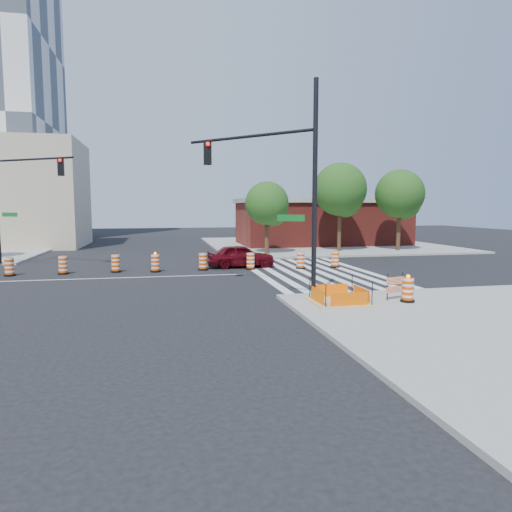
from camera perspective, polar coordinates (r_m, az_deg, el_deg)
name	(u,v)px	position (r m, az deg, el deg)	size (l,w,h in m)	color
ground	(118,278)	(25.59, -16.91, -2.64)	(120.00, 120.00, 0.00)	black
sidewalk_ne	(321,244)	(46.11, 8.11, 1.45)	(22.00, 22.00, 0.15)	gray
crosswalk_east	(312,272)	(26.90, 7.01, -1.99)	(6.75, 13.50, 0.01)	silver
lane_centerline	(118,278)	(25.59, -16.91, -2.63)	(14.00, 0.12, 0.01)	silver
excavation_pit	(340,300)	(17.88, 10.40, -5.47)	(2.20, 2.20, 0.90)	tan
brick_storefront	(321,222)	(45.98, 8.15, 4.24)	(16.50, 8.50, 4.60)	maroon
beige_midrise	(5,194)	(49.35, -28.90, 6.78)	(14.00, 10.00, 10.00)	#BEAF91
red_coupe	(241,256)	(28.78, -1.92, 0.02)	(1.70, 4.24, 1.44)	#4F060E
signal_pole_se	(276,172)	(19.00, 2.51, 10.45)	(4.57, 4.76, 8.53)	black
signal_pole_nw	(16,185)	(32.49, -27.77, 7.87)	(5.46, 3.57, 8.44)	black
pit_drum	(408,291)	(18.51, 18.44, -4.12)	(0.54, 0.54, 1.07)	black
barricade	(395,285)	(18.82, 16.99, -3.47)	(0.87, 0.31, 1.06)	#E94604
tree_north_c	(267,206)	(35.83, 1.44, 6.28)	(3.47, 3.40, 5.79)	#382314
tree_north_d	(340,192)	(38.69, 10.50, 7.82)	(4.37, 4.37, 7.44)	#382314
tree_north_e	(400,197)	(40.53, 17.55, 7.08)	(4.08, 4.08, 6.93)	#382314
median_drum_2	(9,267)	(28.59, -28.45, -1.26)	(0.60, 0.60, 1.02)	black
median_drum_3	(63,266)	(28.03, -22.97, -1.13)	(0.60, 0.60, 1.02)	black
median_drum_4	(116,264)	(27.79, -17.12, -0.98)	(0.60, 0.60, 1.02)	black
median_drum_5	(155,264)	(27.33, -12.46, -0.94)	(0.60, 0.60, 1.18)	black
median_drum_6	(203,262)	(27.65, -6.65, -0.78)	(0.60, 0.60, 1.02)	black
median_drum_7	(251,262)	(27.73, -0.69, -0.72)	(0.60, 0.60, 1.02)	black
median_drum_8	(301,261)	(28.20, 5.60, -0.63)	(0.60, 0.60, 1.02)	black
median_drum_9	(335,260)	(29.09, 9.87, -0.49)	(0.60, 0.60, 1.02)	black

